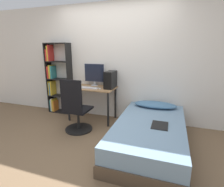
% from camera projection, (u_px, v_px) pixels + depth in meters
% --- Properties ---
extents(ground_plane, '(14.00, 14.00, 0.00)m').
position_uv_depth(ground_plane, '(85.00, 147.00, 2.84)').
color(ground_plane, brown).
extents(wall_back, '(8.00, 0.05, 2.50)m').
position_uv_depth(wall_back, '(113.00, 63.00, 3.84)').
color(wall_back, silver).
rests_on(wall_back, ground_plane).
extents(desk, '(1.02, 0.58, 0.74)m').
position_uv_depth(desk, '(92.00, 93.00, 3.82)').
color(desk, '#997047').
rests_on(desk, ground_plane).
extents(bookshelf, '(0.61, 0.24, 1.68)m').
position_uv_depth(bookshelf, '(56.00, 79.00, 4.26)').
color(bookshelf, black).
rests_on(bookshelf, ground_plane).
extents(office_chair, '(0.53, 0.53, 1.03)m').
position_uv_depth(office_chair, '(76.00, 112.00, 3.30)').
color(office_chair, black).
rests_on(office_chair, ground_plane).
extents(bed, '(1.08, 2.01, 0.42)m').
position_uv_depth(bed, '(150.00, 134.00, 2.84)').
color(bed, '#4C3D2D').
rests_on(bed, ground_plane).
extents(pillow, '(0.82, 0.36, 0.11)m').
position_uv_depth(pillow, '(155.00, 105.00, 3.46)').
color(pillow, teal).
rests_on(pillow, bed).
extents(magazine, '(0.24, 0.32, 0.01)m').
position_uv_depth(magazine, '(160.00, 125.00, 2.64)').
color(magazine, black).
rests_on(magazine, bed).
extents(monitor, '(0.48, 0.16, 0.50)m').
position_uv_depth(monitor, '(94.00, 74.00, 3.91)').
color(monitor, '#B7B7BC').
rests_on(monitor, desk).
extents(keyboard, '(0.43, 0.14, 0.02)m').
position_uv_depth(keyboard, '(88.00, 88.00, 3.69)').
color(keyboard, silver).
rests_on(keyboard, desk).
extents(pc_tower, '(0.18, 0.39, 0.36)m').
position_uv_depth(pc_tower, '(111.00, 80.00, 3.69)').
color(pc_tower, black).
rests_on(pc_tower, desk).
extents(mouse, '(0.06, 0.09, 0.02)m').
position_uv_depth(mouse, '(100.00, 89.00, 3.61)').
color(mouse, silver).
rests_on(mouse, desk).
extents(phone, '(0.07, 0.14, 0.01)m').
position_uv_depth(phone, '(75.00, 85.00, 3.95)').
color(phone, black).
rests_on(phone, desk).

